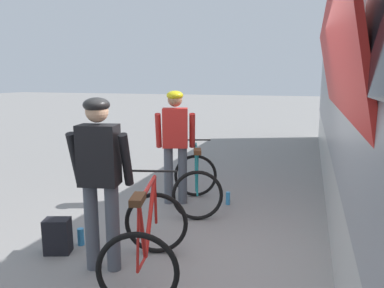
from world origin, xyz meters
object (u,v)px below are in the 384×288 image
at_px(water_bottle_by_the_backpack, 81,237).
at_px(bicycle_near_red, 148,240).
at_px(water_bottle_near_the_bikes, 228,198).
at_px(cyclist_far_in_red, 175,137).
at_px(bicycle_far_teal, 196,182).
at_px(cyclist_near_in_dark, 100,170).
at_px(backpack_on_platform, 58,236).

bearing_deg(water_bottle_by_the_backpack, bicycle_near_red, -20.48).
bearing_deg(water_bottle_near_the_bikes, water_bottle_by_the_backpack, -125.28).
bearing_deg(cyclist_far_in_red, bicycle_far_teal, -12.61).
distance_m(cyclist_near_in_dark, water_bottle_near_the_bikes, 2.59).
height_order(cyclist_far_in_red, bicycle_near_red, cyclist_far_in_red).
distance_m(bicycle_far_teal, water_bottle_by_the_backpack, 1.89).
relative_size(backpack_on_platform, water_bottle_by_the_backpack, 1.96).
bearing_deg(cyclist_far_in_red, cyclist_near_in_dark, -89.89).
relative_size(cyclist_far_in_red, backpack_on_platform, 4.40).
bearing_deg(water_bottle_near_the_bikes, bicycle_far_teal, -148.21).
xyz_separation_m(bicycle_near_red, water_bottle_by_the_backpack, (-1.06, 0.40, -0.30)).
distance_m(water_bottle_near_the_bikes, water_bottle_by_the_backpack, 2.33).
height_order(backpack_on_platform, water_bottle_near_the_bikes, backpack_on_platform).
bearing_deg(bicycle_near_red, bicycle_far_teal, 94.29).
distance_m(bicycle_far_teal, water_bottle_near_the_bikes, 0.59).
bearing_deg(cyclist_far_in_red, water_bottle_near_the_bikes, 13.05).
bearing_deg(backpack_on_platform, water_bottle_by_the_backpack, 44.34).
distance_m(backpack_on_platform, water_bottle_near_the_bikes, 2.60).
bearing_deg(water_bottle_by_the_backpack, cyclist_near_in_dark, -34.42).
xyz_separation_m(bicycle_far_teal, backpack_on_platform, (-1.04, -1.88, -0.20)).
bearing_deg(bicycle_far_teal, water_bottle_by_the_backpack, -119.20).
distance_m(cyclist_far_in_red, water_bottle_by_the_backpack, 2.04).
distance_m(cyclist_near_in_dark, water_bottle_by_the_backpack, 1.16).
xyz_separation_m(cyclist_far_in_red, bicycle_near_red, (0.52, -2.11, -0.65)).
xyz_separation_m(cyclist_far_in_red, backpack_on_platform, (-0.67, -1.96, -0.85)).
bearing_deg(bicycle_far_teal, cyclist_near_in_dark, -100.28).
relative_size(cyclist_far_in_red, bicycle_far_teal, 1.42).
relative_size(bicycle_near_red, backpack_on_platform, 3.05).
distance_m(cyclist_far_in_red, bicycle_near_red, 2.27).
height_order(water_bottle_near_the_bikes, water_bottle_by_the_backpack, water_bottle_by_the_backpack).
xyz_separation_m(bicycle_near_red, bicycle_far_teal, (-0.15, 2.03, 0.00)).
distance_m(cyclist_far_in_red, backpack_on_platform, 2.24).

